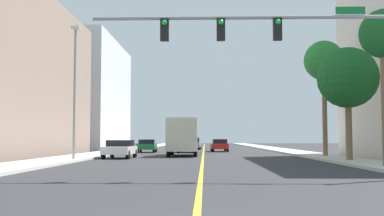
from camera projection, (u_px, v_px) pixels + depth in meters
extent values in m
plane|color=#2D2D30|center=(203.00, 153.00, 48.06)|extent=(192.00, 192.00, 0.00)
cube|color=beige|center=(114.00, 152.00, 48.31)|extent=(3.13, 168.00, 0.15)
cube|color=beige|center=(294.00, 152.00, 47.81)|extent=(3.13, 168.00, 0.15)
cube|color=yellow|center=(203.00, 153.00, 48.06)|extent=(0.16, 144.00, 0.01)
cube|color=silver|center=(62.00, 96.00, 66.94)|extent=(16.20, 22.22, 15.00)
cylinder|color=gray|center=(253.00, 18.00, 17.76)|extent=(12.15, 0.14, 0.14)
cube|color=black|center=(277.00, 29.00, 17.71)|extent=(0.32, 0.24, 0.84)
sphere|color=green|center=(278.00, 22.00, 17.59)|extent=(0.20, 0.20, 0.20)
cube|color=black|center=(221.00, 30.00, 17.77)|extent=(0.32, 0.24, 0.84)
sphere|color=green|center=(221.00, 22.00, 17.65)|extent=(0.20, 0.20, 0.20)
cube|color=black|center=(165.00, 30.00, 17.83)|extent=(0.32, 0.24, 0.84)
sphere|color=green|center=(164.00, 23.00, 17.70)|extent=(0.20, 0.20, 0.20)
cube|color=#147233|center=(350.00, 10.00, 17.68)|extent=(1.10, 0.04, 0.28)
cylinder|color=gray|center=(75.00, 94.00, 30.04)|extent=(0.16, 0.16, 8.28)
cube|color=beige|center=(76.00, 28.00, 30.31)|extent=(0.56, 0.28, 0.20)
sphere|color=#195B23|center=(384.00, 33.00, 22.97)|extent=(2.41, 2.41, 2.41)
cone|color=#195B23|center=(383.00, 40.00, 23.65)|extent=(1.29, 0.75, 0.99)
cone|color=#195B23|center=(370.00, 40.00, 23.45)|extent=(1.07, 1.13, 1.47)
cone|color=#195B23|center=(375.00, 36.00, 22.55)|extent=(1.00, 1.16, 1.44)
cylinder|color=brown|center=(349.00, 118.00, 29.11)|extent=(0.40, 0.40, 5.08)
sphere|color=#195B23|center=(348.00, 78.00, 29.27)|extent=(3.78, 3.78, 3.78)
cone|color=#195B23|center=(365.00, 81.00, 29.42)|extent=(0.67, 1.71, 1.78)
cone|color=#195B23|center=(345.00, 83.00, 30.37)|extent=(1.73, 0.66, 1.75)
cone|color=#195B23|center=(331.00, 82.00, 30.02)|extent=(1.22, 1.35, 1.67)
cone|color=#195B23|center=(337.00, 79.00, 28.58)|extent=(1.42, 1.80, 1.75)
cone|color=#195B23|center=(362.00, 79.00, 28.24)|extent=(1.31, 0.92, 1.79)
cylinder|color=brown|center=(325.00, 108.00, 35.56)|extent=(0.36, 0.36, 7.22)
sphere|color=#287F33|center=(324.00, 60.00, 35.79)|extent=(3.01, 3.01, 3.01)
cone|color=#287F33|center=(336.00, 63.00, 35.58)|extent=(0.62, 1.25, 1.43)
cone|color=#287F33|center=(321.00, 65.00, 36.68)|extent=(1.18, 0.46, 1.42)
cone|color=#287F33|center=(312.00, 63.00, 35.90)|extent=(0.58, 1.65, 1.19)
cone|color=#287F33|center=(327.00, 61.00, 34.88)|extent=(1.66, 0.48, 1.22)
cube|color=red|center=(219.00, 146.00, 51.76)|extent=(1.89, 4.48, 0.57)
cube|color=black|center=(219.00, 141.00, 51.51)|extent=(1.60, 2.30, 0.48)
cylinder|color=black|center=(212.00, 148.00, 53.39)|extent=(0.24, 0.65, 0.64)
cylinder|color=black|center=(225.00, 148.00, 53.40)|extent=(0.24, 0.65, 0.64)
cylinder|color=black|center=(213.00, 149.00, 50.07)|extent=(0.24, 0.65, 0.64)
cylinder|color=black|center=(228.00, 149.00, 50.09)|extent=(0.24, 0.65, 0.64)
cube|color=white|center=(120.00, 150.00, 34.38)|extent=(2.04, 3.95, 0.55)
cube|color=black|center=(120.00, 143.00, 34.65)|extent=(1.76, 2.06, 0.46)
cylinder|color=black|center=(128.00, 155.00, 32.92)|extent=(0.24, 0.65, 0.64)
cylinder|color=black|center=(103.00, 155.00, 33.01)|extent=(0.24, 0.65, 0.64)
cylinder|color=black|center=(135.00, 153.00, 35.71)|extent=(0.24, 0.65, 0.64)
cylinder|color=black|center=(112.00, 153.00, 35.81)|extent=(0.24, 0.65, 0.64)
cube|color=slate|center=(193.00, 144.00, 60.86)|extent=(2.04, 4.61, 0.69)
cube|color=black|center=(193.00, 140.00, 60.86)|extent=(1.70, 2.19, 0.55)
cylinder|color=black|center=(188.00, 147.00, 62.61)|extent=(0.25, 0.65, 0.64)
cylinder|color=black|center=(200.00, 147.00, 62.48)|extent=(0.25, 0.65, 0.64)
cylinder|color=black|center=(186.00, 147.00, 59.19)|extent=(0.25, 0.65, 0.64)
cylinder|color=black|center=(199.00, 147.00, 59.07)|extent=(0.25, 0.65, 0.64)
cube|color=black|center=(186.00, 146.00, 48.42)|extent=(1.74, 4.42, 0.70)
cube|color=black|center=(186.00, 141.00, 48.36)|extent=(1.52, 2.04, 0.40)
cylinder|color=black|center=(180.00, 149.00, 50.08)|extent=(0.22, 0.64, 0.64)
cylinder|color=black|center=(194.00, 149.00, 50.02)|extent=(0.22, 0.64, 0.64)
cylinder|color=black|center=(178.00, 150.00, 46.78)|extent=(0.22, 0.64, 0.64)
cylinder|color=black|center=(193.00, 150.00, 46.73)|extent=(0.22, 0.64, 0.64)
cube|color=#196638|center=(147.00, 147.00, 48.98)|extent=(1.94, 3.99, 0.57)
cube|color=black|center=(147.00, 142.00, 48.96)|extent=(1.66, 1.81, 0.45)
cylinder|color=black|center=(154.00, 150.00, 47.55)|extent=(0.24, 0.65, 0.64)
cylinder|color=black|center=(138.00, 150.00, 47.55)|extent=(0.24, 0.65, 0.64)
cylinder|color=black|center=(156.00, 149.00, 50.38)|extent=(0.24, 0.65, 0.64)
cylinder|color=black|center=(141.00, 149.00, 50.38)|extent=(0.24, 0.65, 0.64)
cube|color=red|center=(184.00, 141.00, 41.97)|extent=(2.43, 2.10, 1.60)
cube|color=beige|center=(182.00, 135.00, 38.31)|extent=(2.47, 5.36, 2.59)
cylinder|color=black|center=(172.00, 150.00, 41.93)|extent=(0.29, 0.90, 0.90)
cylinder|color=black|center=(196.00, 150.00, 41.90)|extent=(0.29, 0.90, 0.90)
cylinder|color=black|center=(169.00, 151.00, 36.91)|extent=(0.29, 0.90, 0.90)
cylinder|color=black|center=(195.00, 151.00, 36.88)|extent=(0.29, 0.90, 0.90)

